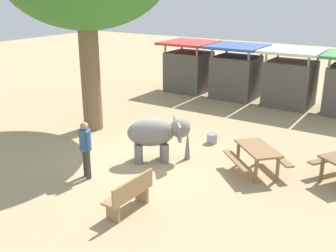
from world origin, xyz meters
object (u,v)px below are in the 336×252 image
object	(u,v)px
picnic_table_far	(258,154)
market_stall_blue	(236,74)
market_stall_red	(189,69)
wooden_bench	(130,194)
feed_bucket	(212,138)
person_handler	(86,146)
market_stall_white	(290,81)
elephant	(158,134)

from	to	relation	value
picnic_table_far	market_stall_blue	world-z (taller)	market_stall_blue
picnic_table_far	market_stall_red	world-z (taller)	market_stall_red
wooden_bench	feed_bucket	xyz separation A→B (m)	(-0.41, 5.05, -0.31)
wooden_bench	feed_bucket	size ratio (longest dim) A/B	3.92
person_handler	picnic_table_far	world-z (taller)	person_handler
wooden_bench	picnic_table_far	xyz separation A→B (m)	(1.73, 3.62, 0.12)
market_stall_red	market_stall_blue	xyz separation A→B (m)	(2.60, 0.00, 0.00)
person_handler	wooden_bench	size ratio (longest dim) A/B	1.15
market_stall_red	market_stall_white	world-z (taller)	same
market_stall_red	person_handler	bearing A→B (deg)	-75.32
market_stall_white	feed_bucket	bearing A→B (deg)	-97.26
person_handler	market_stall_blue	bearing A→B (deg)	23.97
elephant	market_stall_blue	distance (m)	8.35
market_stall_red	market_stall_white	size ratio (longest dim) A/B	1.00
elephant	picnic_table_far	size ratio (longest dim) A/B	0.87
wooden_bench	picnic_table_far	distance (m)	4.02
market_stall_blue	market_stall_white	distance (m)	2.60
elephant	wooden_bench	size ratio (longest dim) A/B	1.30
elephant	market_stall_red	size ratio (longest dim) A/B	0.73
wooden_bench	market_stall_blue	world-z (taller)	market_stall_blue
elephant	market_stall_white	size ratio (longest dim) A/B	0.73
person_handler	wooden_bench	distance (m)	2.33
wooden_bench	person_handler	bearing A→B (deg)	71.00
person_handler	market_stall_blue	size ratio (longest dim) A/B	0.64
wooden_bench	picnic_table_far	bearing A→B (deg)	-23.71
picnic_table_far	feed_bucket	world-z (taller)	picnic_table_far
market_stall_red	market_stall_white	distance (m)	5.20
market_stall_white	wooden_bench	bearing A→B (deg)	-91.90
elephant	market_stall_red	distance (m)	9.06
picnic_table_far	market_stall_white	world-z (taller)	market_stall_white
market_stall_red	wooden_bench	bearing A→B (deg)	-66.53
market_stall_blue	wooden_bench	bearing A→B (deg)	-78.66
elephant	wooden_bench	bearing A→B (deg)	-107.11
wooden_bench	market_stall_red	size ratio (longest dim) A/B	0.56
market_stall_red	market_stall_blue	distance (m)	2.60
market_stall_white	market_stall_blue	bearing A→B (deg)	180.00
person_handler	picnic_table_far	size ratio (longest dim) A/B	0.77
elephant	market_stall_blue	xyz separation A→B (m)	(-1.09, 8.27, 0.28)
wooden_bench	elephant	bearing A→B (deg)	23.57
wooden_bench	market_stall_blue	bearing A→B (deg)	13.10
wooden_bench	feed_bucket	world-z (taller)	wooden_bench
picnic_table_far	market_stall_red	size ratio (longest dim) A/B	0.84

